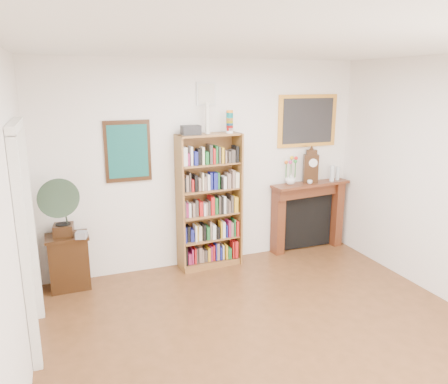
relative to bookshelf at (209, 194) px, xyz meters
name	(u,v)px	position (x,y,z in m)	size (l,w,h in m)	color
room	(300,217)	(0.02, -2.33, 0.37)	(4.51, 5.01, 2.81)	#533319
door_casing	(26,220)	(-2.19, -1.13, 0.23)	(0.08, 1.02, 2.17)	white
teal_poster	(128,151)	(-1.03, 0.15, 0.62)	(0.58, 0.04, 0.78)	black
small_picture	(206,94)	(0.02, 0.15, 1.32)	(0.26, 0.04, 0.30)	white
gilt_painting	(308,121)	(1.57, 0.15, 0.92)	(0.95, 0.04, 0.75)	gold
bookshelf	(209,194)	(0.00, 0.00, 0.00)	(0.87, 0.37, 2.12)	brown
side_cabinet	(69,262)	(-1.85, -0.03, -0.69)	(0.50, 0.37, 0.69)	black
fireplace	(307,210)	(1.59, 0.08, -0.42)	(1.27, 0.42, 1.05)	#502012
gramophone	(61,204)	(-1.88, -0.14, 0.08)	(0.52, 0.62, 0.76)	black
cd_stack	(81,235)	(-1.68, -0.19, -0.30)	(0.12, 0.12, 0.08)	#B8B8C5
mantel_clock	(311,167)	(1.59, 0.05, 0.26)	(0.24, 0.18, 0.49)	black
flower_vase	(290,179)	(1.26, 0.05, 0.10)	(0.15, 0.15, 0.16)	white
teacup	(310,182)	(1.54, -0.04, 0.05)	(0.08, 0.08, 0.06)	white
bottle_left	(332,173)	(1.94, 0.01, 0.14)	(0.07, 0.07, 0.24)	silver
bottle_right	(338,173)	(2.07, 0.05, 0.12)	(0.06, 0.06, 0.20)	silver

